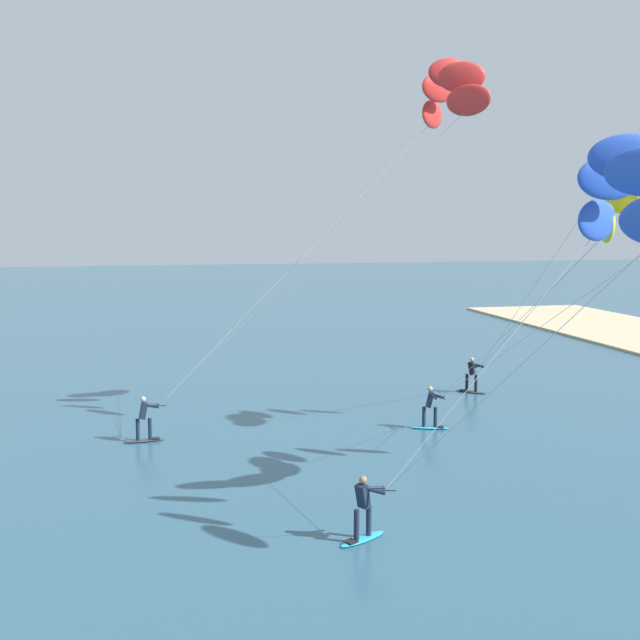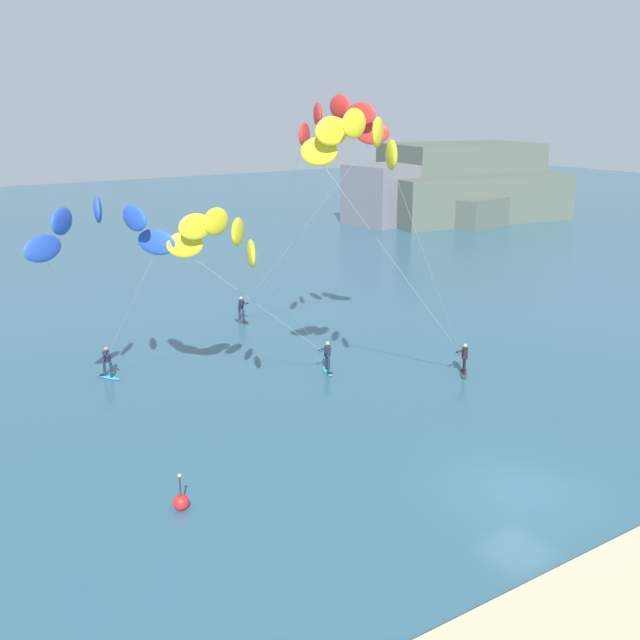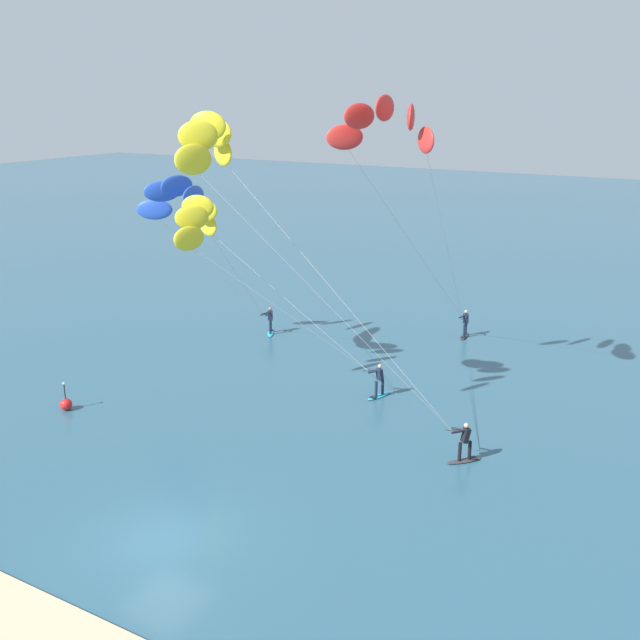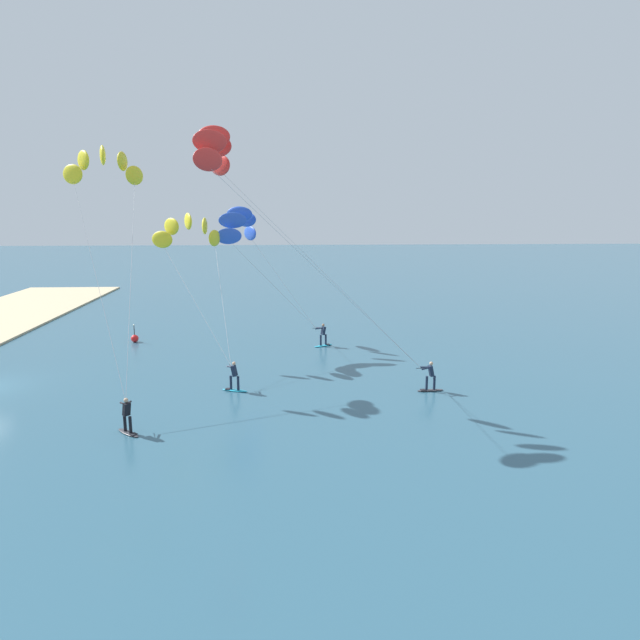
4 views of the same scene
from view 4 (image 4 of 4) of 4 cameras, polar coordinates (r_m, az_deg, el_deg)
The scene contains 5 objects.
kitesurfer_nearshore at distance 37.95m, azimuth -13.00°, elevation 8.26°, with size 9.66×6.61×9.62m.
kitesurfer_mid_water at distance 41.60m, azimuth -7.83°, elevation 9.14°, with size 5.87×8.22×10.04m.
kitesurfer_far_out at distance 29.99m, azimuth -9.69°, elevation 15.61°, with size 5.26×13.10×14.01m.
kitesurfer_downwind at distance 34.98m, azimuth -21.00°, elevation 13.52°, with size 11.50×6.19×13.44m.
marker_buoy at distance 44.58m, azimuth -18.26°, elevation -1.76°, with size 0.56×0.56×1.38m.
Camera 4 is at (31.08, 17.40, 10.02)m, focal length 31.59 mm.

